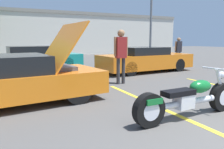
{
  "coord_description": "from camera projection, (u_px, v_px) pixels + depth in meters",
  "views": [
    {
      "loc": [
        -3.25,
        -1.31,
        1.5
      ],
      "look_at": [
        -1.33,
        2.7,
        0.8
      ],
      "focal_mm": 35.0,
      "sensor_mm": 36.0,
      "label": 1
    }
  ],
  "objects": [
    {
      "name": "parked_car_right_row",
      "position": [
        145.0,
        60.0,
        10.5
      ],
      "size": [
        4.73,
        2.11,
        1.18
      ],
      "rotation": [
        0.0,
        0.0,
        0.07
      ],
      "color": "orange",
      "rests_on": "ground"
    },
    {
      "name": "parking_stripe_middle",
      "position": [
        163.0,
        109.0,
        4.81
      ],
      "size": [
        0.12,
        5.31,
        0.01
      ],
      "primitive_type": "cube",
      "color": "yellow",
      "rests_on": "ground"
    },
    {
      "name": "spectator_near_motorcycle",
      "position": [
        121.0,
        52.0,
        7.43
      ],
      "size": [
        0.52,
        0.24,
        1.85
      ],
      "color": "#333338",
      "rests_on": "ground"
    },
    {
      "name": "show_car_hood_open",
      "position": [
        13.0,
        79.0,
        5.17
      ],
      "size": [
        4.36,
        2.34,
        1.96
      ],
      "rotation": [
        0.0,
        0.0,
        0.11
      ],
      "color": "orange",
      "rests_on": "ground"
    },
    {
      "name": "parked_car_mid_row",
      "position": [
        34.0,
        58.0,
        11.26
      ],
      "size": [
        4.85,
        2.21,
        1.2
      ],
      "rotation": [
        0.0,
        0.0,
        0.1
      ],
      "color": "teal",
      "rests_on": "ground"
    },
    {
      "name": "far_building",
      "position": [
        40.0,
        32.0,
        22.79
      ],
      "size": [
        32.0,
        4.2,
        4.4
      ],
      "color": "beige",
      "rests_on": "ground"
    },
    {
      "name": "light_pole",
      "position": [
        152.0,
        0.0,
        17.23
      ],
      "size": [
        1.21,
        0.28,
        8.47
      ],
      "color": "slate",
      "rests_on": "ground"
    },
    {
      "name": "spectator_by_show_car",
      "position": [
        178.0,
        49.0,
        12.91
      ],
      "size": [
        0.52,
        0.22,
        1.65
      ],
      "color": "#38476B",
      "rests_on": "ground"
    },
    {
      "name": "motorcycle",
      "position": [
        189.0,
        99.0,
        4.21
      ],
      "size": [
        2.54,
        0.7,
        0.94
      ],
      "rotation": [
        0.0,
        0.0,
        0.04
      ],
      "color": "black",
      "rests_on": "ground"
    }
  ]
}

